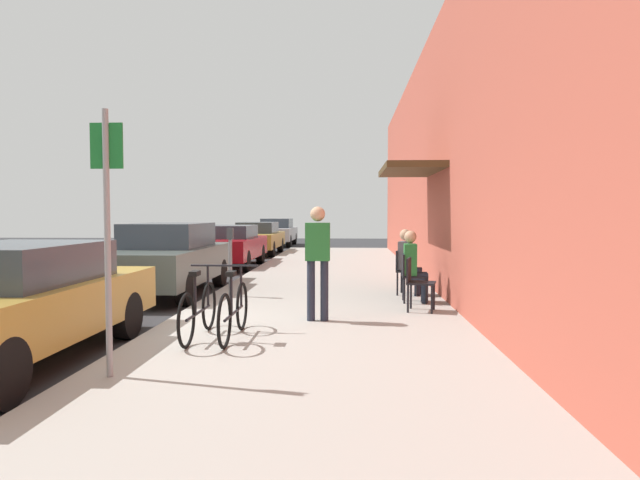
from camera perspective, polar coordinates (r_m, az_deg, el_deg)
ground_plane at (r=8.11m, az=-16.99°, el=-9.57°), size 60.00×60.00×0.00m
sidewalk_slab at (r=9.60m, az=0.10°, el=-7.16°), size 4.50×32.00×0.12m
building_facade at (r=9.71m, az=14.56°, el=9.30°), size 1.40×32.00×5.67m
parked_car_0 at (r=7.16m, az=-29.58°, el=-5.63°), size 1.80×4.40×1.37m
parked_car_1 at (r=12.02m, az=-15.58°, el=-1.83°), size 1.80×4.40×1.51m
parked_car_2 at (r=17.70m, az=-9.46°, el=-0.52°), size 1.80×4.40×1.33m
parked_car_3 at (r=23.02m, az=-6.53°, el=0.25°), size 1.80×4.40×1.35m
parked_car_4 at (r=29.09m, az=-4.51°, el=0.86°), size 1.80×4.40×1.44m
parking_meter at (r=10.69m, az=-9.32°, el=-1.71°), size 0.12×0.10×1.32m
street_sign at (r=5.68m, az=-21.26°, el=1.80°), size 0.32×0.06×2.60m
bicycle_0 at (r=7.23m, az=-12.52°, el=-7.15°), size 0.46×1.71×0.90m
bicycle_1 at (r=7.12m, az=-8.94°, el=-7.27°), size 0.46×1.71×0.90m
cafe_chair_0 at (r=9.11m, az=9.99°, el=-4.16°), size 0.53×0.53×0.87m
cafe_chair_1 at (r=10.00m, az=9.35°, el=-3.53°), size 0.46×0.46×0.87m
seated_patron_1 at (r=9.99m, az=9.71°, el=-2.44°), size 0.44×0.37×1.29m
cafe_chair_2 at (r=10.92m, az=8.84°, el=-3.00°), size 0.55×0.55×0.87m
seated_patron_2 at (r=10.89m, az=9.16°, el=-2.00°), size 0.50×0.46×1.29m
pedestrian_standing at (r=8.11m, az=-0.24°, el=-1.44°), size 0.36×0.22×1.70m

